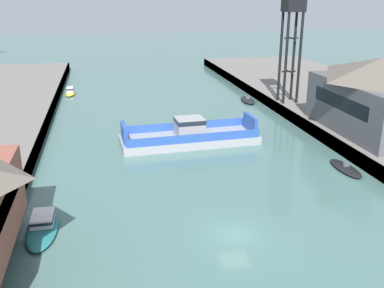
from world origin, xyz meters
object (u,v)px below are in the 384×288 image
(chain_ferry, at_px, (190,136))
(moored_boat_mid_right, at_px, (43,224))
(moored_boat_near_right, at_px, (70,92))
(moored_boat_near_left, at_px, (346,168))
(moored_boat_mid_left, at_px, (248,100))
(crane_tower, at_px, (293,16))
(warehouse_shed, at_px, (376,95))

(chain_ferry, bearing_deg, moored_boat_mid_right, -130.58)
(moored_boat_near_right, bearing_deg, moored_boat_near_left, -54.96)
(moored_boat_near_left, relative_size, moored_boat_mid_right, 0.77)
(moored_boat_mid_left, relative_size, crane_tower, 0.35)
(moored_boat_near_left, distance_m, moored_boat_near_right, 57.35)
(moored_boat_near_right, bearing_deg, moored_boat_mid_left, -21.40)
(moored_boat_mid_left, bearing_deg, moored_boat_near_left, -89.63)
(moored_boat_near_right, distance_m, moored_boat_mid_left, 35.13)
(warehouse_shed, xyz_separation_m, crane_tower, (-4.29, 17.98, 9.19))
(moored_boat_near_left, bearing_deg, moored_boat_mid_right, -168.18)
(moored_boat_near_left, xyz_separation_m, moored_boat_near_right, (-32.93, 46.96, 0.31))
(warehouse_shed, relative_size, crane_tower, 1.02)
(moored_boat_mid_left, relative_size, moored_boat_mid_right, 0.82)
(moored_boat_near_right, distance_m, warehouse_shed, 56.94)
(chain_ferry, xyz_separation_m, moored_boat_near_right, (-17.36, 34.21, -0.54))
(moored_boat_near_left, height_order, warehouse_shed, warehouse_shed)
(chain_ferry, xyz_separation_m, moored_boat_mid_right, (-16.71, -19.50, -0.63))
(moored_boat_mid_right, bearing_deg, moored_boat_mid_left, 51.90)
(moored_boat_near_right, height_order, moored_boat_mid_right, moored_boat_near_right)
(moored_boat_near_left, height_order, moored_boat_mid_left, moored_boat_mid_left)
(chain_ferry, height_order, warehouse_shed, warehouse_shed)
(chain_ferry, relative_size, moored_boat_near_right, 3.58)
(moored_boat_mid_left, xyz_separation_m, crane_tower, (4.20, -8.05, 15.44))
(chain_ferry, relative_size, moored_boat_mid_left, 2.93)
(chain_ferry, bearing_deg, moored_boat_mid_left, 54.33)
(moored_boat_near_right, xyz_separation_m, moored_boat_mid_right, (0.65, -53.71, -0.09))
(chain_ferry, height_order, crane_tower, crane_tower)
(crane_tower, bearing_deg, moored_boat_near_right, 150.52)
(moored_boat_near_left, bearing_deg, warehouse_shed, 44.45)
(warehouse_shed, bearing_deg, chain_ferry, 169.00)
(moored_boat_mid_right, bearing_deg, warehouse_shed, 20.14)
(moored_boat_mid_left, height_order, crane_tower, crane_tower)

